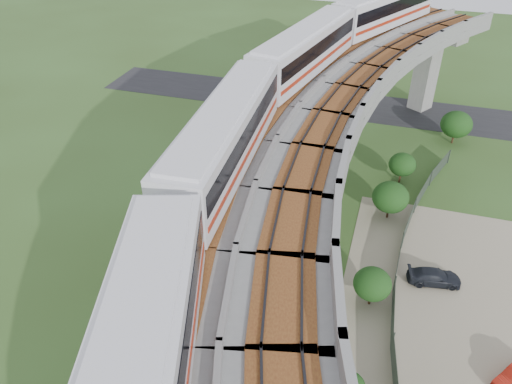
% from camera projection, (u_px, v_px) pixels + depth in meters
% --- Properties ---
extents(ground, '(160.00, 160.00, 0.00)m').
position_uv_depth(ground, '(275.00, 267.00, 36.48)').
color(ground, '#374E1F').
rests_on(ground, ground).
extents(dirt_lot, '(18.00, 26.00, 0.04)m').
position_uv_depth(dirt_lot, '(480.00, 333.00, 31.48)').
color(dirt_lot, gray).
rests_on(dirt_lot, ground).
extents(asphalt_road, '(60.00, 8.00, 0.03)m').
position_uv_depth(asphalt_road, '(340.00, 104.00, 60.18)').
color(asphalt_road, '#232326').
rests_on(asphalt_road, ground).
extents(viaduct, '(19.58, 73.98, 11.40)m').
position_uv_depth(viaduct, '(338.00, 170.00, 30.46)').
color(viaduct, '#99968E').
rests_on(viaduct, ground).
extents(metro_train, '(12.17, 61.24, 3.64)m').
position_uv_depth(metro_train, '(299.00, 93.00, 32.05)').
color(metro_train, silver).
rests_on(metro_train, ground).
extents(fence, '(3.87, 38.73, 1.50)m').
position_uv_depth(fence, '(414.00, 288.00, 33.69)').
color(fence, '#2D382D').
rests_on(fence, ground).
extents(tree_0, '(3.17, 3.17, 3.49)m').
position_uv_depth(tree_0, '(456.00, 124.00, 50.97)').
color(tree_0, '#382314').
rests_on(tree_0, ground).
extents(tree_1, '(2.43, 2.43, 2.94)m').
position_uv_depth(tree_1, '(402.00, 165.00, 44.86)').
color(tree_1, '#382314').
rests_on(tree_1, ground).
extents(tree_2, '(2.95, 2.95, 3.31)m').
position_uv_depth(tree_2, '(390.00, 197.00, 40.32)').
color(tree_2, '#382314').
rests_on(tree_2, ground).
extents(tree_3, '(2.51, 2.51, 2.92)m').
position_uv_depth(tree_3, '(372.00, 284.00, 32.48)').
color(tree_3, '#382314').
rests_on(tree_3, ground).
extents(car_dark, '(3.91, 2.17, 1.07)m').
position_uv_depth(car_dark, '(434.00, 277.00, 34.84)').
color(car_dark, black).
rests_on(car_dark, dirt_lot).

